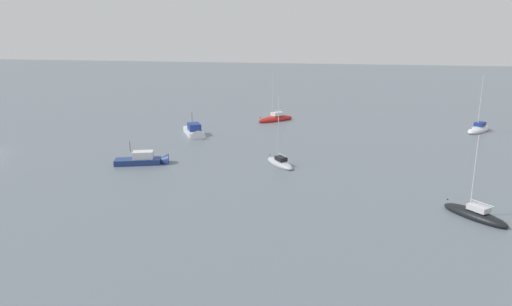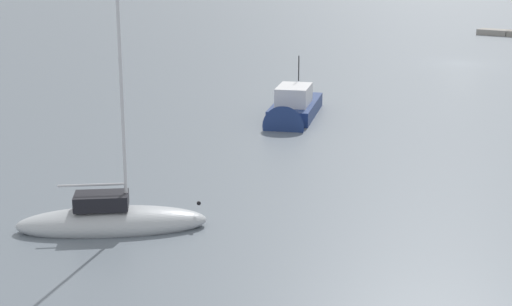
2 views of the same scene
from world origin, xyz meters
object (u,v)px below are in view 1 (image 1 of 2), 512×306
Objects in this scene: sailboat_grey_far at (280,163)px; motorboat_white_far at (195,133)px; motorboat_navy_near at (147,161)px; sailboat_black_near at (475,214)px; sailboat_white_outer at (479,129)px; sailboat_red_mid at (276,119)px.

sailboat_grey_far is 1.12× the size of motorboat_white_far.
motorboat_white_far is at bearing 159.70° from motorboat_navy_near.
sailboat_black_near is 0.77× the size of sailboat_white_outer.
motorboat_navy_near is (3.90, -16.34, 0.10)m from sailboat_grey_far.
sailboat_red_mid reaches higher than sailboat_black_near.
sailboat_red_mid is 19.56m from motorboat_white_far.
sailboat_red_mid is at bearing 142.61° from motorboat_navy_near.
sailboat_white_outer is 1.26× the size of motorboat_white_far.
sailboat_grey_far is at bearing 79.90° from motorboat_navy_near.
sailboat_white_outer is at bearing 34.44° from sailboat_black_near.
sailboat_black_near is at bearing 159.43° from sailboat_red_mid.
sailboat_white_outer is at bearing -145.04° from sailboat_red_mid.
motorboat_navy_near is 17.59m from motorboat_white_far.
sailboat_red_mid is at bearing 62.62° from sailboat_grey_far.
sailboat_black_near is at bearing 54.01° from motorboat_navy_near.
motorboat_navy_near is at bearing 151.82° from sailboat_grey_far.
sailboat_white_outer is 48.19m from motorboat_white_far.
motorboat_white_far is (-17.57, -0.99, 0.07)m from motorboat_navy_near.
sailboat_red_mid is at bearing 78.13° from sailboat_black_near.
sailboat_red_mid is 35.80m from sailboat_white_outer.
sailboat_grey_far is 1.28× the size of motorboat_navy_near.
sailboat_grey_far is 0.89× the size of sailboat_white_outer.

